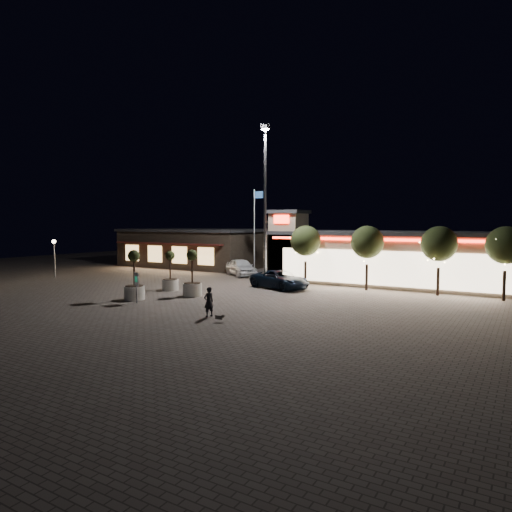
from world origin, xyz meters
The scene contains 18 objects.
ground centered at (0.00, 0.00, 0.00)m, with size 90.00×90.00×0.00m, color #645951.
retail_building centered at (9.51, 15.82, 2.21)m, with size 20.40×8.40×6.10m.
restaurant_building centered at (-14.00, 19.97, 2.16)m, with size 16.40×11.00×4.30m.
floodlight_pole centered at (2.00, 8.00, 7.02)m, with size 0.60×0.40×12.38m.
flagpole centered at (-1.90, 13.00, 4.74)m, with size 0.95×0.10×8.00m.
lamp_post_west centered at (-18.00, 4.00, 2.46)m, with size 0.36×0.36×3.48m.
string_tree_a centered at (4.00, 11.00, 3.56)m, with size 2.42×2.42×4.79m.
string_tree_b centered at (9.00, 11.00, 3.56)m, with size 2.42×2.42×4.79m.
string_tree_c centered at (14.00, 11.00, 3.56)m, with size 2.42×2.42×4.79m.
string_tree_d centered at (18.00, 11.00, 3.56)m, with size 2.42×2.42×4.79m.
pickup_truck centered at (3.12, 8.30, 0.69)m, with size 2.29×4.97×1.38m, color black.
white_sedan centered at (-4.08, 14.00, 0.81)m, with size 1.91×4.75×1.62m, color white.
pedestrian centered at (4.78, -2.80, 0.80)m, with size 0.58×0.38×1.59m, color black.
dog centered at (6.09, -3.60, 0.27)m, with size 0.50×0.22×0.27m.
planter_left centered at (-3.41, 3.33, 0.91)m, with size 1.20×1.20×2.94m.
planter_mid centered at (-2.61, -1.01, 1.00)m, with size 1.32×1.32×3.25m.
planter_right centered at (-0.33, 2.10, 0.98)m, with size 1.30×1.30×3.19m.
valet_sign centered at (-1.53, -1.86, 1.34)m, with size 0.60×0.32×1.92m.
Camera 1 is at (19.36, -22.08, 4.98)m, focal length 32.00 mm.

